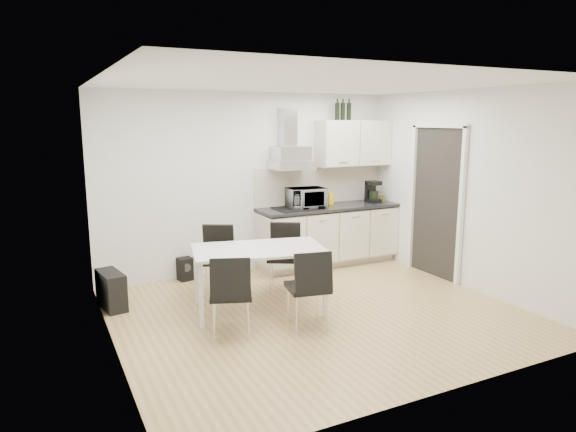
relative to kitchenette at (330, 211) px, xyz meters
name	(u,v)px	position (x,y,z in m)	size (l,w,h in m)	color
ground	(318,313)	(-1.19, -1.73, -0.83)	(4.50, 4.50, 0.00)	tan
wall_back	(251,183)	(-1.19, 0.27, 0.47)	(4.50, 0.10, 2.60)	white
wall_front	(447,239)	(-1.19, -3.73, 0.47)	(4.50, 0.10, 2.60)	white
wall_left	(108,220)	(-3.44, -1.73, 0.47)	(0.10, 4.00, 2.60)	white
wall_right	(468,190)	(1.06, -1.73, 0.47)	(0.10, 4.00, 2.60)	white
ceiling	(320,83)	(-1.19, -1.73, 1.77)	(4.50, 4.50, 0.00)	white
doorway	(435,203)	(1.02, -1.18, 0.22)	(0.08, 1.04, 2.10)	white
kitchenette	(330,211)	(0.00, 0.00, 0.00)	(2.22, 0.64, 2.52)	beige
dining_table	(259,254)	(-1.76, -1.34, -0.15)	(1.65, 1.16, 0.75)	white
chair_far_left	(216,261)	(-2.03, -0.60, -0.39)	(0.44, 0.50, 0.88)	black
chair_far_right	(284,258)	(-1.19, -0.86, -0.39)	(0.44, 0.50, 0.88)	black
chair_near_left	(231,295)	(-2.31, -1.88, -0.39)	(0.44, 0.50, 0.88)	black
chair_near_right	(308,288)	(-1.50, -2.05, -0.39)	(0.44, 0.50, 0.88)	black
guitar_amp	(111,290)	(-3.31, -0.51, -0.61)	(0.31, 0.56, 0.44)	black
floor_speaker	(185,269)	(-2.24, 0.17, -0.67)	(0.19, 0.17, 0.32)	black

